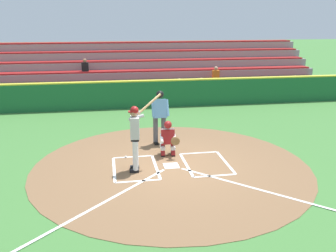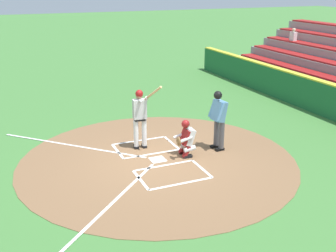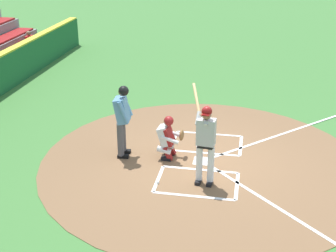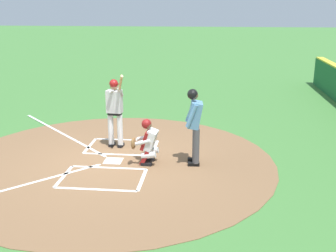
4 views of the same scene
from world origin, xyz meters
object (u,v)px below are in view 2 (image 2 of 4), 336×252
at_px(baseball, 168,140).
at_px(catcher, 186,138).
at_px(plate_umpire, 219,116).
at_px(batter, 140,115).

bearing_deg(baseball, catcher, -179.96).
bearing_deg(baseball, plate_umpire, -137.47).
height_order(batter, plate_umpire, batter).
xyz_separation_m(batter, plate_umpire, (-0.99, -2.15, -0.02)).
relative_size(catcher, baseball, 15.27).
distance_m(plate_umpire, baseball, 1.97).
bearing_deg(catcher, batter, 43.28).
bearing_deg(plate_umpire, batter, 65.26).
relative_size(catcher, plate_umpire, 0.61).
xyz_separation_m(catcher, plate_umpire, (0.10, -1.13, 0.49)).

